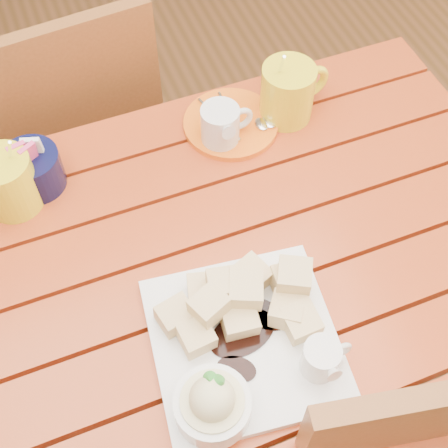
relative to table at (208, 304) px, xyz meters
name	(u,v)px	position (x,y,z in m)	size (l,w,h in m)	color
ground	(213,414)	(0.00, 0.00, -0.64)	(5.00, 5.00, 0.00)	#553518
table	(208,304)	(0.00, 0.00, 0.00)	(1.20, 0.79, 0.75)	#A33115
dessert_plate	(240,345)	(0.00, -0.15, 0.14)	(0.31, 0.31, 0.11)	white
coffee_mug_left	(6,183)	(-0.26, 0.26, 0.16)	(0.14, 0.10, 0.16)	yellow
coffee_mug_right	(289,91)	(0.27, 0.28, 0.17)	(0.14, 0.10, 0.17)	yellow
cream_pitcher	(222,126)	(0.13, 0.26, 0.15)	(0.10, 0.09, 0.09)	white
sugar_caddy	(33,169)	(-0.22, 0.29, 0.15)	(0.10, 0.10, 0.11)	#0B0E33
orange_saucer	(232,123)	(0.16, 0.29, 0.11)	(0.18, 0.18, 0.02)	orange
chair_far	(65,140)	(-0.15, 0.60, -0.13)	(0.47, 0.47, 0.91)	brown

